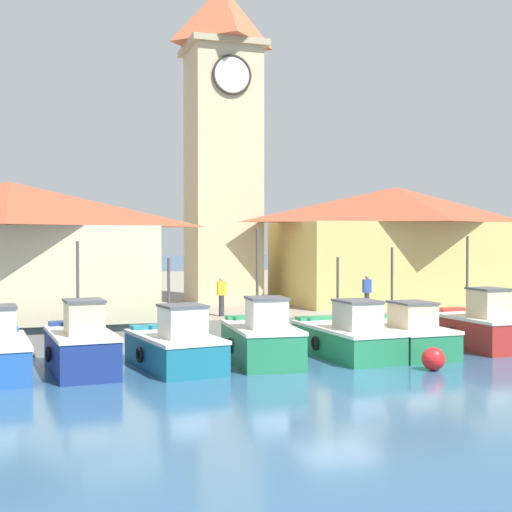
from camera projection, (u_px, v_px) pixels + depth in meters
ground_plane at (337, 375)px, 22.12m from camera, size 300.00×300.00×0.00m
quay_wharf at (173, 294)px, 47.18m from camera, size 120.00×40.00×1.09m
fishing_boat_left_inner at (81, 347)px, 22.51m from camera, size 2.20×4.41×4.16m
fishing_boat_mid_left at (175, 346)px, 23.18m from camera, size 2.80×4.61×3.59m
fishing_boat_center at (261, 339)px, 24.27m from camera, size 2.33×4.52×4.58m
fishing_boat_mid_right at (347, 337)px, 25.59m from camera, size 2.38×5.21×3.56m
fishing_boat_right_inner at (401, 335)px, 26.22m from camera, size 2.32×4.97×3.90m
fishing_boat_right_outer at (476, 327)px, 27.44m from camera, size 2.13×4.40×4.33m
clock_tower at (223, 136)px, 35.04m from camera, size 3.74×3.74×17.16m
warehouse_left at (10, 249)px, 28.04m from camera, size 11.26×7.05×5.39m
warehouse_right at (397, 243)px, 35.46m from camera, size 11.72×6.98×5.70m
mooring_buoy at (433, 359)px, 22.88m from camera, size 0.75×0.75×0.75m
dock_worker_near_tower at (367, 293)px, 30.29m from camera, size 0.34×0.22×1.62m
dock_worker_along_quay at (221, 295)px, 28.83m from camera, size 0.34×0.22×1.62m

